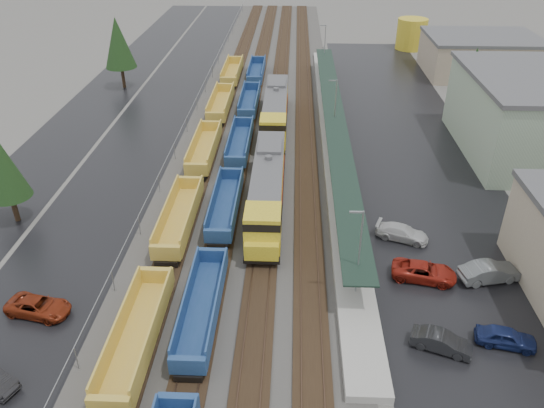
{
  "coord_description": "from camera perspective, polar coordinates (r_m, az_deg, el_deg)",
  "views": [
    {
      "loc": [
        4.4,
        -12.11,
        27.52
      ],
      "look_at": [
        2.55,
        30.77,
        2.0
      ],
      "focal_mm": 35.0,
      "sensor_mm": 36.0,
      "label": 1
    }
  ],
  "objects": [
    {
      "name": "ballast_strip",
      "position": [
        77.3,
        -0.97,
        9.9
      ],
      "size": [
        20.0,
        160.0,
        0.08
      ],
      "primitive_type": "cube",
      "color": "#302D2B",
      "rests_on": "ground"
    },
    {
      "name": "trackbed",
      "position": [
        77.26,
        -0.97,
        9.98
      ],
      "size": [
        14.6,
        160.0,
        0.22
      ],
      "color": "black",
      "rests_on": "ground"
    },
    {
      "name": "west_parking_lot",
      "position": [
        79.58,
        -11.98,
        9.84
      ],
      "size": [
        10.0,
        160.0,
        0.02
      ],
      "primitive_type": "cube",
      "color": "black",
      "rests_on": "ground"
    },
    {
      "name": "west_road",
      "position": [
        82.59,
        -18.82,
        9.63
      ],
      "size": [
        9.0,
        160.0,
        0.02
      ],
      "primitive_type": "cube",
      "color": "black",
      "rests_on": "ground"
    },
    {
      "name": "east_commuter_lot",
      "position": [
        69.49,
        14.47,
        6.4
      ],
      "size": [
        16.0,
        100.0,
        0.02
      ],
      "primitive_type": "cube",
      "color": "black",
      "rests_on": "ground"
    },
    {
      "name": "station_platform",
      "position": [
        67.84,
        6.63,
        7.26
      ],
      "size": [
        3.0,
        80.0,
        8.0
      ],
      "color": "#9E9B93",
      "rests_on": "ground"
    },
    {
      "name": "chainlink_fence",
      "position": [
        76.43,
        -8.3,
        10.59
      ],
      "size": [
        0.08,
        160.04,
        2.02
      ],
      "color": "gray",
      "rests_on": "ground"
    },
    {
      "name": "tree_west_near",
      "position": [
        54.23,
        -26.99,
        3.62
      ],
      "size": [
        3.96,
        3.96,
        9.0
      ],
      "color": "#332316",
      "rests_on": "ground"
    },
    {
      "name": "tree_west_far",
      "position": [
        88.93,
        -16.22,
        16.32
      ],
      "size": [
        4.84,
        4.84,
        11.0
      ],
      "color": "#332316",
      "rests_on": "ground"
    },
    {
      "name": "tree_east",
      "position": [
        76.92,
        20.78,
        12.91
      ],
      "size": [
        4.4,
        4.4,
        10.0
      ],
      "color": "#332316",
      "rests_on": "ground"
    },
    {
      "name": "locomotive_lead",
      "position": [
        51.34,
        -0.53,
        1.52
      ],
      "size": [
        3.12,
        20.53,
        4.65
      ],
      "color": "black",
      "rests_on": "ground"
    },
    {
      "name": "locomotive_trail",
      "position": [
        70.4,
        0.36,
        9.89
      ],
      "size": [
        3.12,
        20.53,
        4.65
      ],
      "color": "black",
      "rests_on": "ground"
    },
    {
      "name": "well_string_yellow",
      "position": [
        50.21,
        -9.87,
        -1.45
      ],
      "size": [
        2.63,
        104.29,
        2.33
      ],
      "color": "gold",
      "rests_on": "ground"
    },
    {
      "name": "well_string_blue",
      "position": [
        51.71,
        -4.99,
        -0.12
      ],
      "size": [
        2.47,
        100.37,
        2.19
      ],
      "color": "navy",
      "rests_on": "ground"
    },
    {
      "name": "storage_tank",
      "position": [
        113.52,
        14.77,
        17.27
      ],
      "size": [
        5.87,
        5.87,
        5.87
      ],
      "primitive_type": "cylinder",
      "color": "gold",
      "rests_on": "ground"
    },
    {
      "name": "parked_car_west_c",
      "position": [
        43.97,
        -23.83,
        -10.07
      ],
      "size": [
        3.14,
        5.2,
        1.35
      ],
      "primitive_type": "imported",
      "rotation": [
        0.0,
        0.0,
        1.38
      ],
      "color": "maroon",
      "rests_on": "ground"
    },
    {
      "name": "parked_car_east_a",
      "position": [
        39.49,
        17.76,
        -13.94
      ],
      "size": [
        2.82,
        4.42,
        1.38
      ],
      "primitive_type": "imported",
      "rotation": [
        0.0,
        0.0,
        1.22
      ],
      "color": "black",
      "rests_on": "ground"
    },
    {
      "name": "parked_car_east_b",
      "position": [
        45.23,
        16.04,
        -7.02
      ],
      "size": [
        3.41,
        5.59,
        1.45
      ],
      "primitive_type": "imported",
      "rotation": [
        0.0,
        0.0,
        1.37
      ],
      "color": "maroon",
      "rests_on": "ground"
    },
    {
      "name": "parked_car_east_c",
      "position": [
        49.6,
        13.83,
        -3.03
      ],
      "size": [
        3.48,
        5.11,
        1.38
      ],
      "primitive_type": "imported",
      "rotation": [
        0.0,
        0.0,
        1.21
      ],
      "color": "silver",
      "rests_on": "ground"
    },
    {
      "name": "parked_car_east_d",
      "position": [
        41.35,
        23.86,
        -12.99
      ],
      "size": [
        2.49,
        4.37,
        1.4
      ],
      "primitive_type": "imported",
      "rotation": [
        0.0,
        0.0,
        1.36
      ],
      "color": "#152151",
      "rests_on": "ground"
    },
    {
      "name": "parked_car_east_e",
      "position": [
        46.76,
        22.37,
        -6.8
      ],
      "size": [
        2.81,
        5.23,
        1.64
      ],
      "primitive_type": "imported",
      "rotation": [
        0.0,
        0.0,
        1.8
      ],
      "color": "#5C6061",
      "rests_on": "ground"
    }
  ]
}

